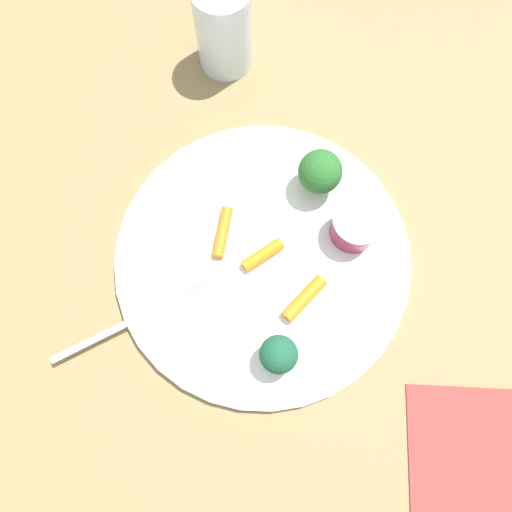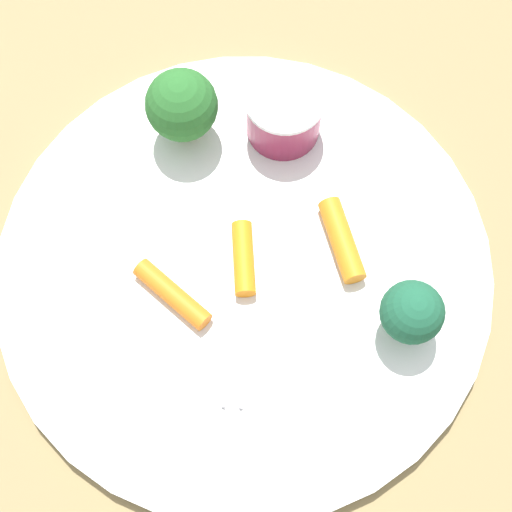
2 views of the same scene
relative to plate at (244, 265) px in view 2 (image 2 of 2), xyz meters
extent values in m
plane|color=olive|center=(0.00, 0.00, -0.01)|extent=(2.40, 2.40, 0.00)
cylinder|color=white|center=(0.00, 0.00, 0.00)|extent=(0.31, 0.31, 0.01)
cylinder|color=maroon|center=(0.06, -0.08, 0.02)|extent=(0.05, 0.05, 0.03)
cylinder|color=silver|center=(0.06, -0.08, 0.04)|extent=(0.05, 0.05, 0.00)
cylinder|color=#93B35F|center=(0.10, -0.03, 0.01)|extent=(0.01, 0.01, 0.02)
sphere|color=#296729|center=(0.10, -0.03, 0.04)|extent=(0.05, 0.05, 0.05)
cylinder|color=#88C26F|center=(-0.09, -0.05, 0.01)|extent=(0.01, 0.01, 0.02)
sphere|color=#1D583B|center=(-0.09, -0.05, 0.04)|extent=(0.04, 0.04, 0.04)
cylinder|color=orange|center=(0.00, 0.00, 0.01)|extent=(0.05, 0.04, 0.01)
cylinder|color=orange|center=(0.01, 0.05, 0.01)|extent=(0.06, 0.02, 0.01)
cylinder|color=orange|center=(-0.03, -0.06, 0.01)|extent=(0.06, 0.04, 0.01)
cube|color=silver|center=(-0.05, 0.06, 0.01)|extent=(0.02, 0.02, 0.00)
cube|color=silver|center=(-0.06, 0.05, 0.01)|extent=(0.02, 0.02, 0.00)
cube|color=silver|center=(-0.06, 0.05, 0.01)|extent=(0.02, 0.02, 0.00)
cube|color=silver|center=(-0.06, 0.05, 0.01)|extent=(0.02, 0.02, 0.00)
camera|label=1|loc=(-0.14, -0.04, 0.51)|focal=34.73mm
camera|label=2|loc=(-0.13, 0.10, 0.43)|focal=50.44mm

